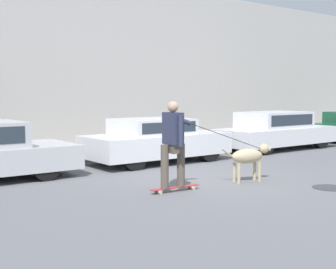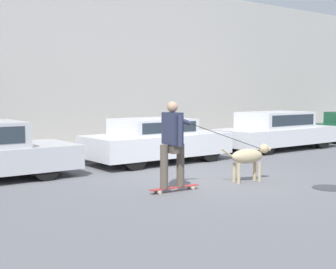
{
  "view_description": "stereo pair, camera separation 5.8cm",
  "coord_description": "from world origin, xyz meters",
  "px_view_note": "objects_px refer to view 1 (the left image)",
  "views": [
    {
      "loc": [
        -6.55,
        -7.58,
        1.88
      ],
      "look_at": [
        -0.23,
        0.88,
        0.95
      ],
      "focal_mm": 50.0,
      "sensor_mm": 36.0,
      "label": 1
    },
    {
      "loc": [
        -6.5,
        -7.62,
        1.88
      ],
      "look_at": [
        -0.23,
        0.88,
        0.95
      ],
      "focal_mm": 50.0,
      "sensor_mm": 36.0,
      "label": 2
    }
  ],
  "objects_px": {
    "parked_car_1": "(156,141)",
    "parked_car_2": "(276,131)",
    "skateboarder": "(174,141)",
    "dog": "(249,157)"
  },
  "relations": [
    {
      "from": "parked_car_2",
      "to": "dog",
      "type": "height_order",
      "value": "parked_car_2"
    },
    {
      "from": "parked_car_1",
      "to": "skateboarder",
      "type": "distance_m",
      "value": 3.89
    },
    {
      "from": "dog",
      "to": "skateboarder",
      "type": "height_order",
      "value": "skateboarder"
    },
    {
      "from": "parked_car_1",
      "to": "dog",
      "type": "distance_m",
      "value": 3.49
    },
    {
      "from": "parked_car_1",
      "to": "dog",
      "type": "bearing_deg",
      "value": -91.08
    },
    {
      "from": "parked_car_2",
      "to": "skateboarder",
      "type": "height_order",
      "value": "skateboarder"
    },
    {
      "from": "parked_car_2",
      "to": "parked_car_1",
      "type": "bearing_deg",
      "value": 179.37
    },
    {
      "from": "parked_car_2",
      "to": "skateboarder",
      "type": "xyz_separation_m",
      "value": [
        -6.91,
        -3.35,
        0.36
      ]
    },
    {
      "from": "parked_car_2",
      "to": "skateboarder",
      "type": "relative_size",
      "value": 1.65
    },
    {
      "from": "parked_car_1",
      "to": "parked_car_2",
      "type": "bearing_deg",
      "value": -0.43
    }
  ]
}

